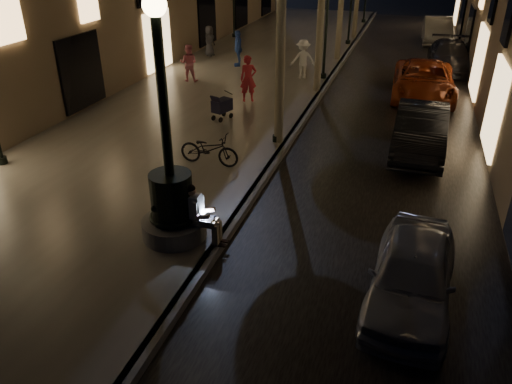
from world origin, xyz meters
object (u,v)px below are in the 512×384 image
at_px(seated_man_laptop, 199,212).
at_px(car_front, 412,274).
at_px(lamp_curb_a, 279,44).
at_px(pedestrian_dark, 209,41).
at_px(car_third, 424,81).
at_px(pedestrian_blue, 238,48).
at_px(lamp_left_b, 155,7).
at_px(lamp_curb_b, 327,7).
at_px(car_rear, 450,56).
at_px(car_fifth, 437,30).
at_px(car_second, 420,131).
at_px(fountain_lamppost, 172,195).
at_px(pedestrian_white, 303,59).
at_px(pedestrian_red, 248,79).
at_px(pedestrian_pink, 189,63).
at_px(bicycle, 209,149).
at_px(stroller, 222,106).

bearing_deg(seated_man_laptop, car_front, -6.50).
relative_size(lamp_curb_a, pedestrian_dark, 3.11).
xyz_separation_m(car_third, pedestrian_blue, (-8.74, 2.19, 0.33)).
distance_m(seated_man_laptop, lamp_left_b, 14.09).
xyz_separation_m(lamp_curb_b, car_front, (4.30, -14.50, -2.61)).
distance_m(pedestrian_blue, pedestrian_dark, 2.74).
relative_size(car_rear, car_fifth, 1.03).
xyz_separation_m(car_second, car_rear, (1.20, 11.13, -0.03)).
distance_m(seated_man_laptop, car_third, 13.55).
height_order(fountain_lamppost, lamp_curb_b, fountain_lamppost).
distance_m(lamp_left_b, pedestrian_blue, 4.58).
bearing_deg(lamp_left_b, lamp_curb_a, -40.20).
bearing_deg(pedestrian_white, lamp_curb_b, 176.49).
relative_size(seated_man_laptop, pedestrian_dark, 0.86).
distance_m(seated_man_laptop, pedestrian_red, 9.97).
bearing_deg(lamp_left_b, lamp_curb_b, 15.73).
relative_size(fountain_lamppost, seated_man_laptop, 3.94).
distance_m(pedestrian_pink, bicycle, 9.03).
bearing_deg(lamp_left_b, pedestrian_dark, 83.75).
distance_m(lamp_left_b, car_third, 11.73).
bearing_deg(pedestrian_pink, lamp_left_b, -18.73).
distance_m(lamp_curb_b, car_fifth, 12.17).
xyz_separation_m(car_second, bicycle, (-5.68, -3.18, -0.05)).
bearing_deg(pedestrian_blue, fountain_lamppost, -7.45).
height_order(seated_man_laptop, lamp_curb_b, lamp_curb_b).
bearing_deg(lamp_curb_a, car_rear, 65.45).
distance_m(fountain_lamppost, pedestrian_blue, 15.45).
xyz_separation_m(car_third, car_fifth, (0.63, 12.02, 0.03)).
bearing_deg(fountain_lamppost, pedestrian_dark, 109.47).
relative_size(car_fifth, pedestrian_dark, 2.96).
bearing_deg(lamp_curb_b, car_rear, 36.30).
bearing_deg(lamp_curb_a, lamp_left_b, 139.80).
height_order(fountain_lamppost, seated_man_laptop, fountain_lamppost).
bearing_deg(fountain_lamppost, pedestrian_pink, 112.53).
height_order(lamp_left_b, car_second, lamp_left_b).
distance_m(pedestrian_red, pedestrian_blue, 5.71).
bearing_deg(lamp_left_b, car_second, -24.04).
bearing_deg(car_front, pedestrian_blue, 123.50).
bearing_deg(seated_man_laptop, pedestrian_white, 93.39).
xyz_separation_m(seated_man_laptop, lamp_curb_b, (0.09, 14.00, 2.33)).
bearing_deg(pedestrian_dark, pedestrian_white, -108.56).
relative_size(lamp_curb_a, lamp_curb_b, 1.00).
xyz_separation_m(fountain_lamppost, stroller, (-1.69, 7.40, -0.50)).
height_order(lamp_left_b, pedestrian_pink, lamp_left_b).
bearing_deg(car_front, pedestrian_dark, 126.56).
relative_size(seated_man_laptop, car_fifth, 0.29).
bearing_deg(seated_man_laptop, pedestrian_blue, 106.08).
bearing_deg(pedestrian_blue, pedestrian_dark, -148.74).
bearing_deg(stroller, pedestrian_pink, 146.51).
bearing_deg(pedestrian_white, car_second, 105.08).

